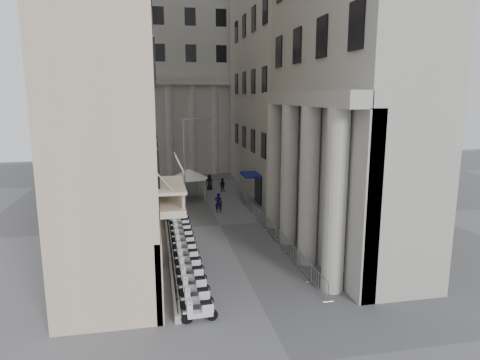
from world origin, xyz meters
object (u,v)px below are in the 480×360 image
object	(u,v)px
info_kiosk	(168,215)
pedestrian_b	(222,185)
security_tent	(190,174)
street_lamp	(188,157)
scooter_0	(200,322)
pedestrian_a	(218,203)

from	to	relation	value
info_kiosk	pedestrian_b	world-z (taller)	info_kiosk
info_kiosk	pedestrian_b	xyz separation A→B (m)	(6.40, 11.58, -0.10)
security_tent	street_lamp	world-z (taller)	street_lamp
security_tent	info_kiosk	size ratio (longest dim) A/B	2.33
scooter_0	pedestrian_b	size ratio (longest dim) A/B	0.99
street_lamp	pedestrian_b	distance (m)	9.94
street_lamp	pedestrian_b	bearing A→B (deg)	41.70
scooter_0	info_kiosk	distance (m)	16.22
pedestrian_a	pedestrian_b	size ratio (longest dim) A/B	1.21
info_kiosk	pedestrian_b	size ratio (longest dim) A/B	1.13
scooter_0	info_kiosk	bearing A→B (deg)	-0.14
street_lamp	pedestrian_b	xyz separation A→B (m)	(4.38, 7.79, -4.36)
scooter_0	street_lamp	bearing A→B (deg)	-6.57
security_tent	street_lamp	bearing A→B (deg)	-96.60
pedestrian_a	street_lamp	bearing A→B (deg)	-6.86
security_tent	pedestrian_a	bearing A→B (deg)	-69.15
pedestrian_a	pedestrian_b	xyz separation A→B (m)	(1.72, 8.65, -0.16)
scooter_0	street_lamp	size ratio (longest dim) A/B	0.18
info_kiosk	pedestrian_a	world-z (taller)	pedestrian_a
security_tent	pedestrian_a	world-z (taller)	security_tent
scooter_0	security_tent	world-z (taller)	security_tent
security_tent	street_lamp	size ratio (longest dim) A/B	0.46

